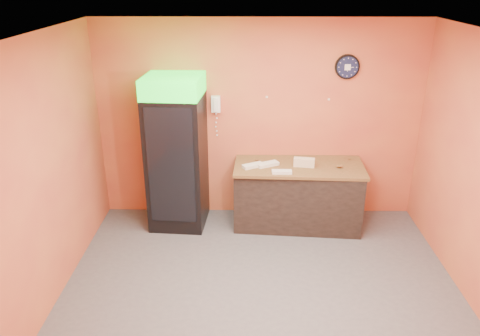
{
  "coord_description": "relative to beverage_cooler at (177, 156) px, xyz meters",
  "views": [
    {
      "loc": [
        -0.18,
        -4.28,
        3.33
      ],
      "look_at": [
        -0.25,
        0.6,
        1.28
      ],
      "focal_mm": 35.0,
      "sensor_mm": 36.0,
      "label": 1
    }
  ],
  "objects": [
    {
      "name": "floor",
      "position": [
        1.12,
        -1.6,
        -1.03
      ],
      "size": [
        4.5,
        4.5,
        0.0
      ],
      "primitive_type": "plane",
      "color": "#47474C",
      "rests_on": "ground"
    },
    {
      "name": "back_wall",
      "position": [
        1.12,
        0.4,
        0.37
      ],
      "size": [
        4.5,
        0.02,
        2.8
      ],
      "primitive_type": "cube",
      "color": "#D26F3B",
      "rests_on": "floor"
    },
    {
      "name": "left_wall",
      "position": [
        -1.13,
        -1.6,
        0.37
      ],
      "size": [
        0.02,
        4.0,
        2.8
      ],
      "primitive_type": "cube",
      "color": "#D26F3B",
      "rests_on": "floor"
    },
    {
      "name": "ceiling",
      "position": [
        1.12,
        -1.6,
        1.77
      ],
      "size": [
        4.5,
        4.0,
        0.02
      ],
      "primitive_type": "cube",
      "color": "white",
      "rests_on": "back_wall"
    },
    {
      "name": "beverage_cooler",
      "position": [
        0.0,
        0.0,
        0.0
      ],
      "size": [
        0.79,
        0.8,
        2.11
      ],
      "rotation": [
        0.0,
        0.0,
        -0.08
      ],
      "color": "black",
      "rests_on": "floor"
    },
    {
      "name": "prep_counter",
      "position": [
        1.66,
        0.02,
        -0.6
      ],
      "size": [
        1.77,
        0.9,
        0.86
      ],
      "primitive_type": "cube",
      "rotation": [
        0.0,
        0.0,
        -0.08
      ],
      "color": "black",
      "rests_on": "floor"
    },
    {
      "name": "wall_clock",
      "position": [
        2.28,
        0.37,
        1.14
      ],
      "size": [
        0.33,
        0.06,
        0.33
      ],
      "color": "black",
      "rests_on": "back_wall"
    },
    {
      "name": "wall_phone",
      "position": [
        0.52,
        0.34,
        0.63
      ],
      "size": [
        0.12,
        0.11,
        0.23
      ],
      "color": "white",
      "rests_on": "back_wall"
    },
    {
      "name": "butcher_paper",
      "position": [
        1.66,
        0.02,
        -0.15
      ],
      "size": [
        1.79,
        0.9,
        0.04
      ],
      "primitive_type": "cube",
      "rotation": [
        0.0,
        0.0,
        -0.05
      ],
      "color": "brown",
      "rests_on": "prep_counter"
    },
    {
      "name": "sub_roll_stack",
      "position": [
        1.72,
        -0.03,
        -0.07
      ],
      "size": [
        0.29,
        0.14,
        0.12
      ],
      "rotation": [
        0.0,
        0.0,
        -0.16
      ],
      "color": "beige",
      "rests_on": "butcher_paper"
    },
    {
      "name": "wrapped_sandwich_left",
      "position": [
        1.03,
        -0.06,
        -0.11
      ],
      "size": [
        0.31,
        0.24,
        0.04
      ],
      "primitive_type": "cube",
      "rotation": [
        0.0,
        0.0,
        0.5
      ],
      "color": "silver",
      "rests_on": "butcher_paper"
    },
    {
      "name": "wrapped_sandwich_mid",
      "position": [
        1.41,
        -0.27,
        -0.11
      ],
      "size": [
        0.26,
        0.1,
        0.04
      ],
      "primitive_type": "cube",
      "rotation": [
        0.0,
        0.0,
        0.01
      ],
      "color": "silver",
      "rests_on": "butcher_paper"
    },
    {
      "name": "wrapped_sandwich_right",
      "position": [
        1.23,
        -0.01,
        -0.11
      ],
      "size": [
        0.32,
        0.24,
        0.04
      ],
      "primitive_type": "cube",
      "rotation": [
        0.0,
        0.0,
        0.47
      ],
      "color": "silver",
      "rests_on": "butcher_paper"
    },
    {
      "name": "kitchen_tool",
      "position": [
        1.75,
        0.0,
        -0.1
      ],
      "size": [
        0.07,
        0.07,
        0.07
      ],
      "primitive_type": "cylinder",
      "color": "silver",
      "rests_on": "butcher_paper"
    }
  ]
}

